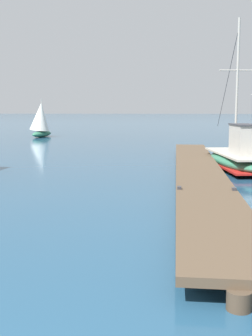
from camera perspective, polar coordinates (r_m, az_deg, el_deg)
name	(u,v)px	position (r m, az deg, el deg)	size (l,w,h in m)	color
floating_dock	(199,171)	(17.60, 9.48, -0.34)	(2.81, 23.13, 0.53)	brown
fishing_boat_7	(238,157)	(20.81, 14.41, 1.39)	(2.64, 6.77, 6.91)	#337556
distant_sailboat	(41,120)	(43.24, -11.12, 6.16)	(2.39, 3.85, 3.71)	#337556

